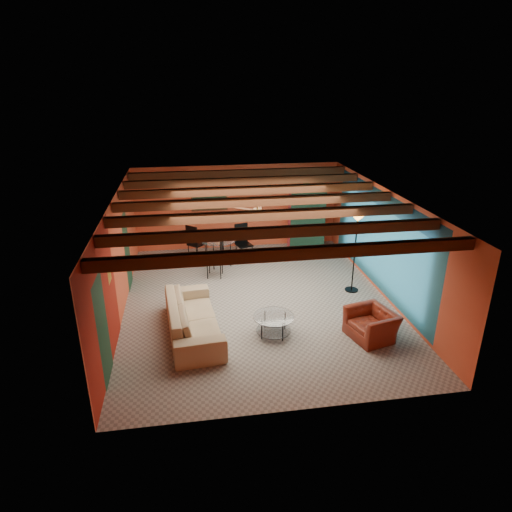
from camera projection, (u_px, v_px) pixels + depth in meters
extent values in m
cube|color=gray|center=(257.00, 301.00, 11.22)|extent=(6.50, 8.00, 0.01)
cube|color=silver|center=(257.00, 196.00, 10.21)|extent=(6.50, 8.00, 0.01)
cube|color=#D35230|center=(238.00, 207.00, 14.38)|extent=(6.50, 0.02, 2.70)
cube|color=maroon|center=(118.00, 259.00, 10.24)|extent=(0.02, 8.00, 2.70)
cube|color=#2C6D7F|center=(385.00, 244.00, 11.19)|extent=(0.02, 8.00, 2.70)
imported|color=tan|center=(193.00, 318.00, 9.69)|extent=(1.27, 2.74, 0.77)
imported|color=maroon|center=(371.00, 324.00, 9.57)|extent=(1.08, 1.16, 0.63)
cube|color=maroon|center=(306.00, 219.00, 14.58)|extent=(1.20, 0.91, 1.89)
cube|color=black|center=(209.00, 199.00, 14.10)|extent=(1.05, 0.03, 0.65)
imported|color=#26661E|center=(307.00, 183.00, 14.14)|extent=(0.47, 0.42, 0.47)
imported|color=orange|center=(218.00, 226.00, 12.96)|extent=(0.23, 0.23, 0.19)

